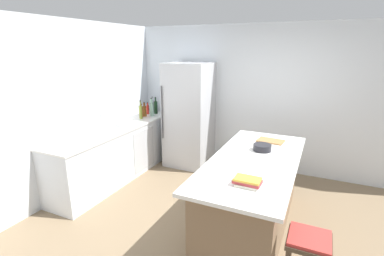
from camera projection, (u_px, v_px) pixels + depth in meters
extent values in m
plane|color=#7A664C|center=(216.00, 232.00, 3.51)|extent=(7.20, 7.20, 0.00)
cube|color=silver|center=(261.00, 99.00, 5.12)|extent=(6.00, 0.10, 2.60)
cube|color=silver|center=(61.00, 111.00, 4.15)|extent=(0.10, 6.00, 2.60)
cube|color=silver|center=(118.00, 153.00, 4.91)|extent=(0.61, 2.67, 0.87)
cube|color=white|center=(116.00, 128.00, 4.79)|extent=(0.64, 2.70, 0.03)
cube|color=#B2B5BA|center=(144.00, 150.00, 5.07)|extent=(0.01, 0.60, 0.73)
cube|color=#7A6047|center=(252.00, 196.00, 3.49)|extent=(0.81, 2.06, 0.88)
cube|color=white|center=(254.00, 161.00, 3.37)|extent=(0.97, 2.26, 0.04)
cube|color=#B7BABF|center=(189.00, 115.00, 5.35)|extent=(0.79, 0.74, 1.93)
cylinder|color=#4C4C51|center=(162.00, 113.00, 5.12)|extent=(0.02, 0.02, 0.97)
cylinder|color=#473828|center=(289.00, 256.00, 2.69)|extent=(0.04, 0.04, 0.59)
cube|color=#473828|center=(309.00, 242.00, 2.41)|extent=(0.36, 0.36, 0.04)
cube|color=#B2332D|center=(310.00, 238.00, 2.40)|extent=(0.34, 0.34, 0.03)
cylinder|color=silver|center=(102.00, 130.00, 4.56)|extent=(0.05, 0.05, 0.02)
cylinder|color=silver|center=(101.00, 121.00, 4.51)|extent=(0.02, 0.02, 0.28)
cylinder|color=silver|center=(103.00, 114.00, 4.46)|extent=(0.14, 0.02, 0.02)
cylinder|color=gray|center=(120.00, 125.00, 4.85)|extent=(0.14, 0.14, 0.01)
cylinder|color=white|center=(120.00, 118.00, 4.82)|extent=(0.11, 0.11, 0.26)
cylinder|color=gray|center=(119.00, 109.00, 4.78)|extent=(0.02, 0.02, 0.04)
cylinder|color=silver|center=(153.00, 106.00, 5.86)|extent=(0.07, 0.07, 0.24)
cylinder|color=silver|center=(152.00, 99.00, 5.82)|extent=(0.03, 0.03, 0.07)
cylinder|color=black|center=(152.00, 97.00, 5.81)|extent=(0.03, 0.03, 0.01)
cylinder|color=#19381E|center=(156.00, 107.00, 5.72)|extent=(0.07, 0.07, 0.25)
cylinder|color=#19381E|center=(155.00, 99.00, 5.68)|extent=(0.03, 0.03, 0.07)
cylinder|color=black|center=(155.00, 97.00, 5.67)|extent=(0.03, 0.03, 0.01)
cylinder|color=red|center=(148.00, 110.00, 5.70)|extent=(0.05, 0.05, 0.17)
cylinder|color=red|center=(148.00, 104.00, 5.67)|extent=(0.03, 0.03, 0.05)
cylinder|color=black|center=(147.00, 103.00, 5.66)|extent=(0.03, 0.03, 0.01)
cylinder|color=#8CB79E|center=(152.00, 109.00, 5.54)|extent=(0.08, 0.08, 0.25)
cylinder|color=#8CB79E|center=(151.00, 101.00, 5.49)|extent=(0.04, 0.04, 0.08)
cylinder|color=black|center=(151.00, 98.00, 5.48)|extent=(0.04, 0.04, 0.01)
cylinder|color=brown|center=(144.00, 111.00, 5.51)|extent=(0.08, 0.08, 0.20)
cylinder|color=brown|center=(144.00, 105.00, 5.48)|extent=(0.04, 0.04, 0.07)
cylinder|color=black|center=(144.00, 102.00, 5.47)|extent=(0.04, 0.04, 0.01)
cylinder|color=#994C23|center=(142.00, 112.00, 5.42)|extent=(0.05, 0.05, 0.20)
cylinder|color=#994C23|center=(141.00, 106.00, 5.39)|extent=(0.02, 0.02, 0.05)
cylinder|color=black|center=(141.00, 104.00, 5.38)|extent=(0.02, 0.02, 0.01)
cylinder|color=olive|center=(141.00, 112.00, 5.31)|extent=(0.06, 0.06, 0.24)
cylinder|color=olive|center=(140.00, 103.00, 5.27)|extent=(0.02, 0.02, 0.09)
cylinder|color=black|center=(140.00, 101.00, 5.25)|extent=(0.02, 0.02, 0.01)
cube|color=silver|center=(247.00, 184.00, 2.72)|extent=(0.21, 0.17, 0.03)
cube|color=#A83338|center=(247.00, 182.00, 2.71)|extent=(0.27, 0.17, 0.03)
cube|color=gold|center=(248.00, 179.00, 2.70)|extent=(0.25, 0.17, 0.02)
cylinder|color=black|center=(262.00, 148.00, 3.63)|extent=(0.23, 0.23, 0.08)
cube|color=#9E7042|center=(271.00, 141.00, 4.00)|extent=(0.38, 0.27, 0.02)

